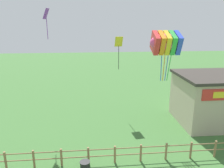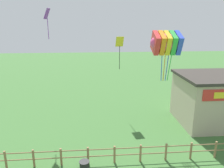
# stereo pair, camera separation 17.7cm
# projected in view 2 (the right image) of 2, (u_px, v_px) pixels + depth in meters

# --- Properties ---
(wooden_fence) EXTENTS (20.71, 0.14, 1.21)m
(wooden_fence) POSITION_uv_depth(u_px,v_px,m) (115.00, 153.00, 14.16)
(wooden_fence) COLOR olive
(wooden_fence) RESTS_ON ground_plane
(seaside_building) EXTENTS (7.14, 5.52, 4.47)m
(seaside_building) POSITION_uv_depth(u_px,v_px,m) (218.00, 99.00, 19.63)
(seaside_building) COLOR #B7A88E
(seaside_building) RESTS_ON ground_plane
(trash_bin) EXTENTS (0.64, 0.64, 0.75)m
(trash_bin) POSITION_uv_depth(u_px,v_px,m) (85.00, 167.00, 13.33)
(trash_bin) COLOR black
(trash_bin) RESTS_ON ground_plane
(kite_rainbow_parafoil) EXTENTS (2.39, 1.76, 3.68)m
(kite_rainbow_parafoil) POSITION_uv_depth(u_px,v_px,m) (166.00, 43.00, 15.66)
(kite_rainbow_parafoil) COLOR #E54C8C
(kite_purple_streamer) EXTENTS (0.52, 0.74, 2.51)m
(kite_purple_streamer) POSITION_uv_depth(u_px,v_px,m) (47.00, 18.00, 18.16)
(kite_purple_streamer) COLOR purple
(kite_yellow_diamond) EXTENTS (0.80, 0.52, 3.21)m
(kite_yellow_diamond) POSITION_uv_depth(u_px,v_px,m) (120.00, 46.00, 21.09)
(kite_yellow_diamond) COLOR yellow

